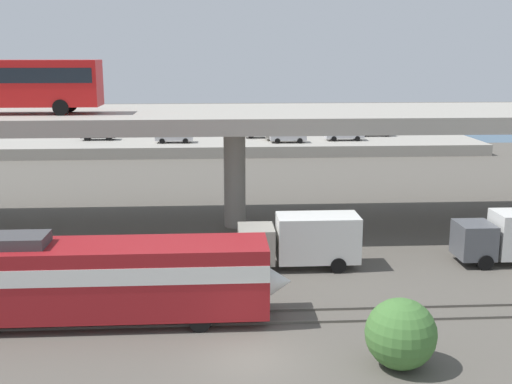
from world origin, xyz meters
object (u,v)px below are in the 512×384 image
service_truck_east (302,240)px  parked_car_5 (283,134)px  parked_car_3 (374,130)px  parked_car_0 (175,136)px  parked_car_2 (344,134)px  parked_car_4 (261,132)px  transit_bus_on_overpass (4,81)px  train_locomotive (104,276)px  parked_car_6 (98,134)px  parked_car_1 (288,136)px

service_truck_east → parked_car_5: bearing=-94.5°
parked_car_3 → parked_car_5: bearing=-165.3°
parked_car_0 → parked_car_2: same height
parked_car_0 → parked_car_4: bearing=-160.6°
service_truck_east → parked_car_0: size_ratio=1.52×
transit_bus_on_overpass → parked_car_2: size_ratio=2.57×
transit_bus_on_overpass → train_locomotive: bearing=120.1°
parked_car_5 → parked_car_2: bearing=174.7°
parked_car_4 → service_truck_east: bearing=88.9°
train_locomotive → parked_car_4: size_ratio=4.21×
train_locomotive → parked_car_2: size_ratio=3.73×
parked_car_2 → parked_car_5: size_ratio=1.07×
parked_car_2 → parked_car_6: size_ratio=1.10×
transit_bus_on_overpass → parked_car_0: size_ratio=2.69×
parked_car_1 → parked_car_4: (-2.89, 4.56, -0.00)m
parked_car_1 → parked_car_6: size_ratio=1.02×
parked_car_5 → parked_car_6: bearing=-4.0°
parked_car_2 → parked_car_4: same height
parked_car_6 → parked_car_3: bearing=2.6°
transit_bus_on_overpass → parked_car_6: size_ratio=2.82×
parked_car_0 → service_truck_east: bearing=103.1°
parked_car_6 → parked_car_1: bearing=-9.3°
parked_car_4 → parked_car_6: 20.31m
parked_car_3 → parked_car_5: same height
train_locomotive → parked_car_3: 59.61m
service_truck_east → parked_car_3: size_ratio=1.48×
train_locomotive → parked_car_3: size_ratio=3.79×
transit_bus_on_overpass → parked_car_5: 43.09m
transit_bus_on_overpass → parked_car_5: bearing=-120.8°
train_locomotive → parked_car_4: 54.14m
parked_car_6 → parked_car_5: bearing=-4.0°
parked_car_5 → parked_car_3: bearing=-165.3°
service_truck_east → parked_car_5: service_truck_east is taller
parked_car_2 → parked_car_4: (-10.05, 3.03, -0.00)m
parked_car_0 → transit_bus_on_overpass: bearing=76.6°
parked_car_5 → transit_bus_on_overpass: bearing=59.2°
parked_car_3 → parked_car_5: size_ratio=1.05×
parked_car_0 → parked_car_5: (13.32, 1.42, -0.00)m
parked_car_2 → parked_car_5: same height
parked_car_5 → parked_car_4: bearing=-41.8°
train_locomotive → transit_bus_on_overpass: size_ratio=1.45×
parked_car_3 → parked_car_5: (-12.11, -3.18, -0.00)m
parked_car_2 → parked_car_3: (4.67, 3.87, -0.00)m
transit_bus_on_overpass → parked_car_5: (21.66, 36.36, -8.10)m
train_locomotive → parked_car_5: size_ratio=3.98×
parked_car_1 → parked_car_4: 5.40m
transit_bus_on_overpass → parked_car_2: (29.09, 35.67, -8.10)m
service_truck_east → parked_car_6: bearing=-66.8°
parked_car_3 → parked_car_4: 14.75m
train_locomotive → service_truck_east: size_ratio=2.56×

